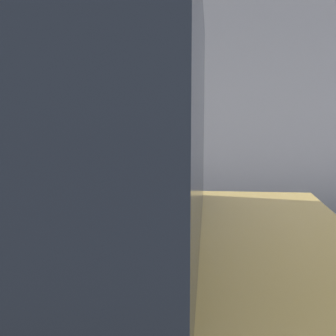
% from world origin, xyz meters
% --- Properties ---
extents(sidewalk, '(24.00, 2.80, 0.11)m').
position_xyz_m(sidewalk, '(0.00, 2.20, 0.06)').
color(sidewalk, '#BCB7AD').
rests_on(sidewalk, ground_plane).
extents(building_facade, '(24.00, 0.30, 5.46)m').
position_xyz_m(building_facade, '(0.00, 4.56, 2.73)').
color(building_facade, gray).
rests_on(building_facade, ground_plane).
extents(parking_meter, '(0.23, 0.12, 1.48)m').
position_xyz_m(parking_meter, '(-0.27, 1.12, 1.09)').
color(parking_meter, '#2D2D30').
rests_on(parking_meter, sidewalk).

